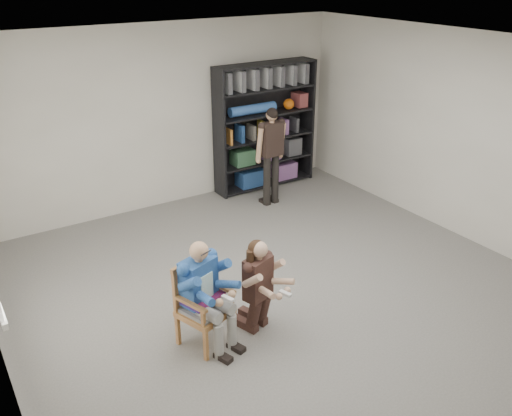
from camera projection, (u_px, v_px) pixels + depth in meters
room_shell at (304, 193)px, 5.58m from camera, size 6.00×7.00×2.80m
floor at (299, 306)px, 6.16m from camera, size 6.00×7.00×0.01m
armchair at (205, 305)px, 5.41m from camera, size 0.65×0.64×0.89m
seated_man at (204, 294)px, 5.35m from camera, size 0.69×0.82×1.16m
kneeling_woman at (260, 287)px, 5.56m from camera, size 0.65×0.82×1.06m
bookshelf at (265, 127)px, 9.07m from camera, size 1.80×0.38×2.10m
standing_man at (271, 157)px, 8.45m from camera, size 0.50×0.30×1.58m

